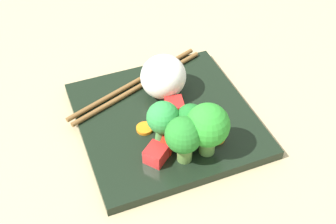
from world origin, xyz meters
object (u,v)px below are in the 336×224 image
object	(u,v)px
broccoli_floret_3	(191,119)
chopstick_pair	(137,84)
carrot_slice_1	(145,128)
rice_mound	(163,77)
square_plate	(166,119)

from	to	relation	value
broccoli_floret_3	chopstick_pair	size ratio (longest dim) A/B	0.24
broccoli_floret_3	carrot_slice_1	distance (cm)	7.24
carrot_slice_1	rice_mound	bearing A→B (deg)	-39.77
square_plate	broccoli_floret_3	size ratio (longest dim) A/B	4.20
broccoli_floret_3	carrot_slice_1	size ratio (longest dim) A/B	2.46
square_plate	chopstick_pair	bearing A→B (deg)	12.41
carrot_slice_1	chopstick_pair	bearing A→B (deg)	-12.38
broccoli_floret_3	square_plate	bearing A→B (deg)	16.02
chopstick_pair	rice_mound	bearing A→B (deg)	117.02
broccoli_floret_3	carrot_slice_1	bearing A→B (deg)	54.52
chopstick_pair	carrot_slice_1	bearing A→B (deg)	56.89
carrot_slice_1	broccoli_floret_3	bearing A→B (deg)	-125.48
broccoli_floret_3	carrot_slice_1	world-z (taller)	broccoli_floret_3
square_plate	chopstick_pair	size ratio (longest dim) A/B	1.02
square_plate	rice_mound	distance (cm)	6.35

